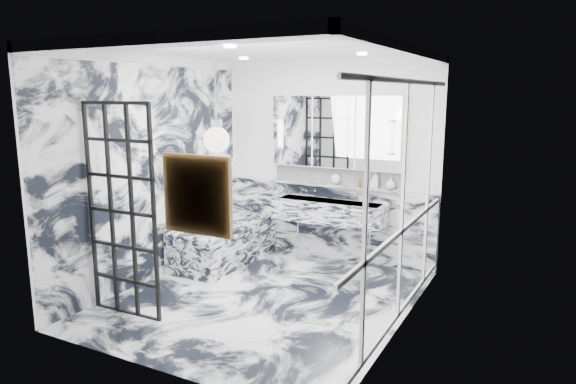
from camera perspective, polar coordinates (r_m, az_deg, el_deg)
The scene contains 25 objects.
floor at distance 6.10m, azimuth -2.68°, elevation -11.66°, with size 3.60×3.60×0.00m, color white.
ceiling at distance 5.66m, azimuth -2.94°, elevation 15.56°, with size 3.60×3.60×0.00m, color white.
wall_back at distance 7.30m, azimuth 4.38°, elevation 3.48°, with size 3.60×3.60×0.00m, color white.
wall_front at distance 4.29m, azimuth -15.09°, elevation -2.11°, with size 3.60×3.60×0.00m, color white.
wall_left at distance 6.66m, azimuth -14.77°, elevation 2.43°, with size 3.60×3.60×0.00m, color white.
wall_right at distance 5.10m, azimuth 12.87°, elevation 0.02°, with size 3.60×3.60×0.00m, color white.
marble_clad_back at distance 7.45m, azimuth 4.21°, elevation -3.24°, with size 3.18×0.05×1.05m, color white.
marble_clad_left at distance 6.66m, azimuth -14.65°, elevation 1.91°, with size 0.02×3.56×2.68m, color white.
panel_molding at distance 5.13m, azimuth 12.61°, elevation -1.05°, with size 0.03×3.40×2.30m, color white.
soap_bottle_a at distance 6.99m, azimuth 9.72°, elevation 1.39°, with size 0.09×0.09×0.23m, color #8C5919.
soap_bottle_b at distance 7.01m, azimuth 9.42°, elevation 1.11°, with size 0.07×0.07×0.15m, color #4C4C51.
soap_bottle_c at distance 6.93m, azimuth 11.34°, elevation 0.97°, with size 0.12×0.12×0.16m, color silver.
face_pot at distance 7.19m, azimuth 5.33°, elevation 1.45°, with size 0.14×0.14×0.14m, color white.
amber_bottle at distance 7.08m, azimuth 7.83°, elevation 1.04°, with size 0.04×0.04×0.10m, color #8C5919.
flower_vase at distance 6.58m, azimuth -8.70°, elevation -4.46°, with size 0.08×0.08×0.12m, color silver.
crittall_door at distance 5.63m, azimuth -18.02°, elevation -2.11°, with size 0.88×0.04×2.25m, color black, non-canonical shape.
artwork at distance 4.00m, azimuth -10.07°, elevation -0.31°, with size 0.52×0.05×0.52m, color #DA5E16.
pendant_light at distance 4.44m, azimuth -7.96°, elevation 5.76°, with size 0.22×0.22×0.22m, color white.
trough_sink at distance 7.14m, azimuth 4.63°, elevation -2.16°, with size 1.60×0.45×0.30m, color silver.
ledge at distance 7.22m, azimuth 5.18°, elevation 0.73°, with size 1.90×0.14×0.04m, color silver.
subway_tile at distance 7.26m, azimuth 5.39°, elevation 1.86°, with size 1.90×0.03×0.23m, color white.
mirror_cabinet at distance 7.14m, azimuth 5.30°, elevation 6.68°, with size 1.90×0.16×1.00m, color white.
sconce_left at distance 7.41m, azimuth -0.90°, elevation 6.56°, with size 0.07×0.07×0.40m, color white.
sconce_right at distance 6.78m, azimuth 11.44°, elevation 5.95°, with size 0.07×0.07×0.40m, color white.
bathtub at distance 7.32m, azimuth -7.13°, elevation -5.57°, with size 0.75×1.65×0.55m, color silver.
Camera 1 is at (2.86, -4.85, 2.34)m, focal length 32.00 mm.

